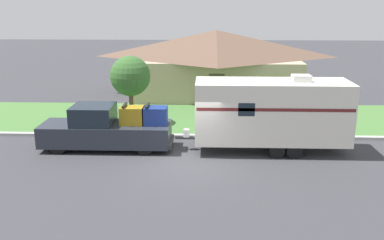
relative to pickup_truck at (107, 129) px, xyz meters
The scene contains 8 objects.
ground_plane 4.47m from the pickup_truck, 26.48° to the right, with size 120.00×120.00×0.00m, color #38383D.
curb_strip 4.39m from the pickup_truck, 24.71° to the left, with size 80.00×0.30×0.14m.
lawn_strip 6.77m from the pickup_truck, 54.32° to the left, with size 80.00×7.00×0.03m.
house_across_street 13.50m from the pickup_truck, 67.39° to the left, with size 12.38×7.94×4.62m.
pickup_truck is the anchor object (origin of this frame).
travel_trailer 7.51m from the pickup_truck, ahead, with size 7.71×2.28×3.48m.
mailbox 2.57m from the pickup_truck, 99.03° to the left, with size 0.48×0.20×1.33m.
tree_in_yard 4.64m from the pickup_truck, 85.17° to the left, with size 2.20×2.20×3.76m.
Camera 1 is at (0.67, -16.66, 6.57)m, focal length 40.00 mm.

